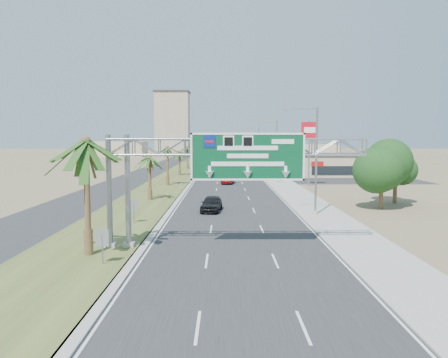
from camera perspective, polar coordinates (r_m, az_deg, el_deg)
ground at (r=19.33m, az=3.09°, el=-16.35°), size 600.00×600.00×0.00m
road at (r=128.15m, az=0.38°, el=2.10°), size 12.00×300.00×0.02m
sidewalk_right at (r=128.49m, az=4.18°, el=2.11°), size 4.00×300.00×0.10m
median_grass at (r=128.45m, az=-4.09°, el=2.11°), size 7.00×300.00×0.12m
opposing_road at (r=129.13m, az=-7.19°, el=2.08°), size 8.00×300.00×0.02m
sign_gantry at (r=27.89m, az=-0.15°, el=3.08°), size 16.75×1.24×7.50m
palm_near at (r=27.20m, az=-17.63°, el=4.62°), size 5.70×5.70×8.35m
palm_row_b at (r=50.71m, az=-9.71°, el=2.69°), size 3.99×3.99×5.95m
palm_row_c at (r=66.50m, az=-7.42°, el=3.98°), size 3.99×3.99×6.75m
palm_row_d at (r=84.41m, az=-5.85°, el=3.41°), size 3.99×3.99×5.45m
palm_row_e at (r=103.31m, az=-4.80°, el=4.13°), size 3.99×3.99×6.15m
palm_row_f at (r=128.25m, az=-3.88°, el=4.19°), size 3.99×3.99×5.75m
streetlight_near at (r=40.87m, az=11.68°, el=1.76°), size 3.27×0.44×10.00m
streetlight_mid at (r=70.48m, az=6.72°, el=3.27°), size 3.27×0.44×10.00m
streetlight_far at (r=106.30m, az=4.42°, el=3.95°), size 3.27×0.44×10.00m
signal_mast at (r=90.16m, az=3.87°, el=3.82°), size 10.28×0.71×8.00m
store_building at (r=87.20m, az=15.24°, el=1.72°), size 18.00×10.00×4.00m
oak_near at (r=46.85m, az=19.94°, el=1.79°), size 4.50×4.50×6.80m
oak_far at (r=51.69m, az=21.52°, el=1.24°), size 3.50×3.50×5.60m
median_signback_a at (r=25.52m, az=-15.62°, el=-7.76°), size 0.75×0.08×2.08m
median_signback_b at (r=37.15m, az=-11.71°, el=-3.62°), size 0.75×0.08×2.08m
tower_distant at (r=269.93m, az=-6.72°, el=7.45°), size 20.00×16.00×35.00m
building_distant_left at (r=183.34m, az=-13.99°, el=3.83°), size 24.00×14.00×6.00m
building_distant_right at (r=161.03m, az=11.05°, el=3.54°), size 20.00×12.00×5.00m
car_left_lane at (r=42.88m, az=-1.65°, el=-3.25°), size 2.31×4.70×1.54m
car_mid_lane at (r=69.22m, az=0.49°, el=0.01°), size 2.19×4.84×1.54m
car_right_lane at (r=91.41m, az=3.05°, el=1.32°), size 3.31×6.15×1.64m
car_far at (r=106.98m, az=-0.14°, el=1.90°), size 2.96×5.85×1.63m
pole_sign_red_near at (r=66.28m, az=11.10°, el=5.74°), size 2.37×1.05×9.81m
pole_sign_blue at (r=86.99m, az=9.23°, el=4.24°), size 1.95×1.09×7.66m
pole_sign_red_far at (r=107.61m, az=6.93°, el=5.13°), size 2.21×0.41×8.75m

